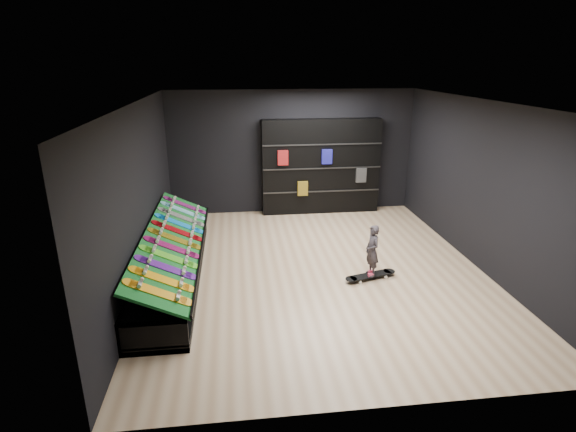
{
  "coord_description": "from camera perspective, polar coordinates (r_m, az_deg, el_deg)",
  "views": [
    {
      "loc": [
        -1.42,
        -7.35,
        3.65
      ],
      "look_at": [
        -0.5,
        0.2,
        1.0
      ],
      "focal_mm": 28.0,
      "sensor_mm": 36.0,
      "label": 1
    }
  ],
  "objects": [
    {
      "name": "wall_right",
      "position": [
        8.84,
        23.36,
        3.54
      ],
      "size": [
        0.02,
        7.0,
        3.0
      ],
      "primitive_type": "cube",
      "color": "black",
      "rests_on": "ground"
    },
    {
      "name": "ceiling",
      "position": [
        7.51,
        4.1,
        14.2
      ],
      "size": [
        6.0,
        7.0,
        0.01
      ],
      "primitive_type": "cube",
      "color": "white",
      "rests_on": "ground"
    },
    {
      "name": "display_rack",
      "position": [
        8.18,
        -14.32,
        -6.0
      ],
      "size": [
        0.9,
        4.5,
        0.5
      ],
      "primitive_type": null,
      "color": "black",
      "rests_on": "ground"
    },
    {
      "name": "turf_ramp",
      "position": [
        7.99,
        -14.23,
        -3.0
      ],
      "size": [
        0.92,
        4.5,
        0.46
      ],
      "primitive_type": "cube",
      "rotation": [
        0.0,
        0.44,
        0.0
      ],
      "color": "#0D531B",
      "rests_on": "display_rack"
    },
    {
      "name": "display_board_1",
      "position": [
        6.6,
        -15.65,
        -7.73
      ],
      "size": [
        0.93,
        0.22,
        0.5
      ],
      "primitive_type": null,
      "rotation": [
        0.0,
        0.44,
        0.0
      ],
      "color": "yellow",
      "rests_on": "turf_ramp"
    },
    {
      "name": "wall_front",
      "position": [
        4.63,
        11.89,
        -8.92
      ],
      "size": [
        6.0,
        0.02,
        3.0
      ],
      "primitive_type": "cube",
      "color": "black",
      "rests_on": "ground"
    },
    {
      "name": "display_board_10",
      "position": [
        9.75,
        -12.91,
        1.35
      ],
      "size": [
        0.93,
        0.22,
        0.5
      ],
      "primitive_type": null,
      "rotation": [
        0.0,
        0.44,
        0.0
      ],
      "color": "#2626BF",
      "rests_on": "turf_ramp"
    },
    {
      "name": "display_board_6",
      "position": [
        8.33,
        -13.86,
        -1.84
      ],
      "size": [
        0.93,
        0.22,
        0.5
      ],
      "primitive_type": null,
      "rotation": [
        0.0,
        0.44,
        0.0
      ],
      "color": "red",
      "rests_on": "turf_ramp"
    },
    {
      "name": "wall_left",
      "position": [
        7.82,
        -18.34,
        2.25
      ],
      "size": [
        0.02,
        7.0,
        3.0
      ],
      "primitive_type": "cube",
      "color": "black",
      "rests_on": "ground"
    },
    {
      "name": "display_board_4",
      "position": [
        7.63,
        -14.48,
        -3.88
      ],
      "size": [
        0.93,
        0.22,
        0.5
      ],
      "primitive_type": null,
      "rotation": [
        0.0,
        0.44,
        0.0
      ],
      "color": "#E5198C",
      "rests_on": "turf_ramp"
    },
    {
      "name": "floor_skateboard",
      "position": [
        8.09,
        10.43,
        -7.57
      ],
      "size": [
        1.0,
        0.48,
        0.09
      ],
      "primitive_type": null,
      "rotation": [
        0.0,
        0.0,
        0.27
      ],
      "color": "black",
      "rests_on": "ground"
    },
    {
      "name": "display_board_3",
      "position": [
        7.28,
        -14.83,
        -5.04
      ],
      "size": [
        0.93,
        0.22,
        0.5
      ],
      "primitive_type": null,
      "rotation": [
        0.0,
        0.44,
        0.0
      ],
      "color": "green",
      "rests_on": "turf_ramp"
    },
    {
      "name": "floor",
      "position": [
        8.33,
        3.61,
        -6.83
      ],
      "size": [
        6.0,
        7.0,
        0.01
      ],
      "primitive_type": "cube",
      "color": "#C9AC88",
      "rests_on": "ground"
    },
    {
      "name": "display_board_2",
      "position": [
        6.94,
        -15.22,
        -6.32
      ],
      "size": [
        0.93,
        0.22,
        0.5
      ],
      "primitive_type": null,
      "rotation": [
        0.0,
        0.44,
        0.0
      ],
      "color": "purple",
      "rests_on": "turf_ramp"
    },
    {
      "name": "wall_back",
      "position": [
        11.15,
        0.51,
        8.1
      ],
      "size": [
        6.0,
        0.02,
        3.0
      ],
      "primitive_type": "cube",
      "color": "black",
      "rests_on": "ground"
    },
    {
      "name": "back_shelving",
      "position": [
        11.16,
        4.2,
        6.27
      ],
      "size": [
        2.9,
        0.34,
        2.32
      ],
      "primitive_type": "cube",
      "color": "black",
      "rests_on": "ground"
    },
    {
      "name": "child",
      "position": [
        7.95,
        10.56,
        -5.54
      ],
      "size": [
        0.17,
        0.23,
        0.55
      ],
      "primitive_type": "imported",
      "rotation": [
        0.0,
        0.0,
        -1.43
      ],
      "color": "black",
      "rests_on": "floor_skateboard"
    },
    {
      "name": "display_board_5",
      "position": [
        7.98,
        -14.16,
        -2.81
      ],
      "size": [
        0.93,
        0.22,
        0.5
      ],
      "primitive_type": null,
      "rotation": [
        0.0,
        0.44,
        0.0
      ],
      "color": "yellow",
      "rests_on": "turf_ramp"
    },
    {
      "name": "display_board_8",
      "position": [
        9.04,
        -13.35,
        -0.12
      ],
      "size": [
        0.93,
        0.22,
        0.5
      ],
      "primitive_type": null,
      "rotation": [
        0.0,
        0.44,
        0.0
      ],
      "color": "black",
      "rests_on": "turf_ramp"
    },
    {
      "name": "display_board_9",
      "position": [
        9.39,
        -13.12,
        0.64
      ],
      "size": [
        0.93,
        0.22,
        0.5
      ],
      "primitive_type": null,
      "rotation": [
        0.0,
        0.44,
        0.0
      ],
      "color": "#0CB2E5",
      "rests_on": "turf_ramp"
    },
    {
      "name": "display_board_0",
      "position": [
        6.27,
        -16.13,
        -9.29
      ],
      "size": [
        0.93,
        0.22,
        0.5
      ],
      "primitive_type": null,
      "rotation": [
        0.0,
        0.44,
        0.0
      ],
      "color": "orange",
      "rests_on": "turf_ramp"
    },
    {
      "name": "display_board_7",
      "position": [
        8.68,
        -13.6,
        -0.94
      ],
      "size": [
        0.93,
        0.22,
        0.5
      ],
      "primitive_type": null,
      "rotation": [
        0.0,
        0.44,
        0.0
      ],
      "color": "blue",
      "rests_on": "turf_ramp"
    }
  ]
}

